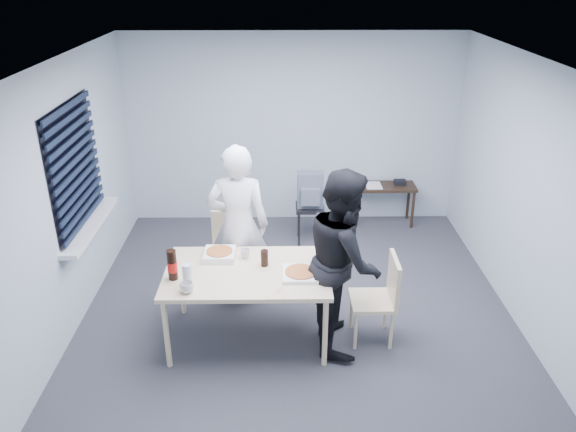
{
  "coord_description": "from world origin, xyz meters",
  "views": [
    {
      "loc": [
        -0.17,
        -4.92,
        3.42
      ],
      "look_at": [
        -0.1,
        0.1,
        1.12
      ],
      "focal_mm": 35.0,
      "sensor_mm": 36.0,
      "label": 1
    }
  ],
  "objects_px": {
    "chair_far": "(230,245)",
    "chair_right": "(382,293)",
    "person_black": "(344,260)",
    "soda_bottle": "(172,265)",
    "backpack": "(310,190)",
    "mug_b": "(245,254)",
    "person_white": "(238,226)",
    "mug_a": "(187,287)",
    "side_table": "(384,191)",
    "dining_table": "(247,276)",
    "stool": "(310,214)"
  },
  "relations": [
    {
      "from": "chair_far",
      "to": "chair_right",
      "type": "xyz_separation_m",
      "value": [
        1.53,
        -1.01,
        0.0
      ]
    },
    {
      "from": "person_black",
      "to": "soda_bottle",
      "type": "bearing_deg",
      "value": 93.44
    },
    {
      "from": "backpack",
      "to": "mug_b",
      "type": "height_order",
      "value": "backpack"
    },
    {
      "from": "person_white",
      "to": "backpack",
      "type": "height_order",
      "value": "person_white"
    },
    {
      "from": "backpack",
      "to": "mug_a",
      "type": "xyz_separation_m",
      "value": [
        -1.2,
        -2.42,
        0.07
      ]
    },
    {
      "from": "chair_far",
      "to": "side_table",
      "type": "distance_m",
      "value": 2.59
    },
    {
      "from": "dining_table",
      "to": "mug_b",
      "type": "bearing_deg",
      "value": 97.2
    },
    {
      "from": "mug_a",
      "to": "mug_b",
      "type": "bearing_deg",
      "value": 52.24
    },
    {
      "from": "chair_right",
      "to": "stool",
      "type": "height_order",
      "value": "chair_right"
    },
    {
      "from": "person_black",
      "to": "dining_table",
      "type": "bearing_deg",
      "value": 87.47
    },
    {
      "from": "mug_a",
      "to": "person_white",
      "type": "bearing_deg",
      "value": 70.3
    },
    {
      "from": "person_black",
      "to": "side_table",
      "type": "distance_m",
      "value": 2.82
    },
    {
      "from": "backpack",
      "to": "soda_bottle",
      "type": "relative_size",
      "value": 1.59
    },
    {
      "from": "stool",
      "to": "backpack",
      "type": "bearing_deg",
      "value": -90.0
    },
    {
      "from": "stool",
      "to": "soda_bottle",
      "type": "distance_m",
      "value": 2.64
    },
    {
      "from": "chair_far",
      "to": "backpack",
      "type": "xyz_separation_m",
      "value": [
        0.94,
        1.08,
        0.22
      ]
    },
    {
      "from": "mug_a",
      "to": "mug_b",
      "type": "relative_size",
      "value": 1.23
    },
    {
      "from": "soda_bottle",
      "to": "person_black",
      "type": "bearing_deg",
      "value": 3.44
    },
    {
      "from": "chair_right",
      "to": "backpack",
      "type": "relative_size",
      "value": 1.92
    },
    {
      "from": "stool",
      "to": "mug_b",
      "type": "distance_m",
      "value": 2.0
    },
    {
      "from": "soda_bottle",
      "to": "dining_table",
      "type": "bearing_deg",
      "value": 11.37
    },
    {
      "from": "person_white",
      "to": "stool",
      "type": "height_order",
      "value": "person_white"
    },
    {
      "from": "side_table",
      "to": "mug_b",
      "type": "relative_size",
      "value": 8.62
    },
    {
      "from": "stool",
      "to": "backpack",
      "type": "relative_size",
      "value": 1.09
    },
    {
      "from": "mug_a",
      "to": "soda_bottle",
      "type": "xyz_separation_m",
      "value": [
        -0.16,
        0.23,
        0.09
      ]
    },
    {
      "from": "mug_a",
      "to": "chair_right",
      "type": "bearing_deg",
      "value": 10.49
    },
    {
      "from": "chair_right",
      "to": "dining_table",
      "type": "bearing_deg",
      "value": 178.55
    },
    {
      "from": "person_white",
      "to": "backpack",
      "type": "bearing_deg",
      "value": -121.24
    },
    {
      "from": "person_white",
      "to": "mug_a",
      "type": "distance_m",
      "value": 1.14
    },
    {
      "from": "dining_table",
      "to": "soda_bottle",
      "type": "height_order",
      "value": "soda_bottle"
    },
    {
      "from": "side_table",
      "to": "stool",
      "type": "bearing_deg",
      "value": -152.54
    },
    {
      "from": "mug_b",
      "to": "soda_bottle",
      "type": "xyz_separation_m",
      "value": [
        -0.64,
        -0.38,
        0.09
      ]
    },
    {
      "from": "person_white",
      "to": "backpack",
      "type": "xyz_separation_m",
      "value": [
        0.82,
        1.35,
        -0.15
      ]
    },
    {
      "from": "soda_bottle",
      "to": "side_table",
      "type": "bearing_deg",
      "value": 48.72
    },
    {
      "from": "side_table",
      "to": "mug_a",
      "type": "height_order",
      "value": "mug_a"
    },
    {
      "from": "chair_right",
      "to": "mug_b",
      "type": "height_order",
      "value": "chair_right"
    },
    {
      "from": "backpack",
      "to": "chair_right",
      "type": "bearing_deg",
      "value": -96.1
    },
    {
      "from": "side_table",
      "to": "backpack",
      "type": "distance_m",
      "value": 1.22
    },
    {
      "from": "side_table",
      "to": "mug_a",
      "type": "xyz_separation_m",
      "value": [
        -2.26,
        -2.98,
        0.31
      ]
    },
    {
      "from": "chair_far",
      "to": "backpack",
      "type": "relative_size",
      "value": 1.92
    },
    {
      "from": "chair_right",
      "to": "mug_b",
      "type": "distance_m",
      "value": 1.37
    },
    {
      "from": "dining_table",
      "to": "chair_far",
      "type": "bearing_deg",
      "value": 104.18
    },
    {
      "from": "dining_table",
      "to": "chair_right",
      "type": "relative_size",
      "value": 1.74
    },
    {
      "from": "side_table",
      "to": "stool",
      "type": "distance_m",
      "value": 1.19
    },
    {
      "from": "person_white",
      "to": "mug_b",
      "type": "bearing_deg",
      "value": 101.7
    },
    {
      "from": "backpack",
      "to": "dining_table",
      "type": "bearing_deg",
      "value": -130.45
    },
    {
      "from": "chair_far",
      "to": "mug_a",
      "type": "height_order",
      "value": "chair_far"
    },
    {
      "from": "stool",
      "to": "chair_right",
      "type": "bearing_deg",
      "value": -74.43
    },
    {
      "from": "dining_table",
      "to": "person_black",
      "type": "relative_size",
      "value": 0.87
    },
    {
      "from": "chair_far",
      "to": "stool",
      "type": "bearing_deg",
      "value": 49.31
    }
  ]
}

